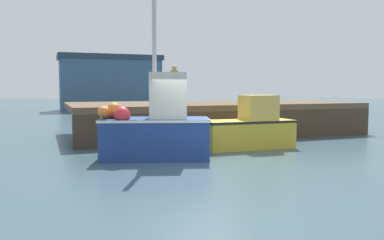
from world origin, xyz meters
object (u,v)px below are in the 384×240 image
at_px(fishing_boat_near_left, 155,127).
at_px(mooring_buoy_foreground, 158,149).
at_px(fishing_boat_near_right, 250,128).
at_px(dockworker, 174,85).

bearing_deg(fishing_boat_near_left, mooring_buoy_foreground, 52.30).
distance_m(fishing_boat_near_left, fishing_boat_near_right, 4.00).
height_order(fishing_boat_near_right, mooring_buoy_foreground, fishing_boat_near_right).
bearing_deg(dockworker, mooring_buoy_foreground, -114.43).
height_order(fishing_boat_near_left, fishing_boat_near_right, fishing_boat_near_left).
relative_size(fishing_boat_near_right, dockworker, 2.01).
xyz_separation_m(fishing_boat_near_left, fishing_boat_near_right, (3.88, 0.90, -0.27)).
bearing_deg(dockworker, fishing_boat_near_left, -114.83).
relative_size(dockworker, mooring_buoy_foreground, 2.86).
xyz_separation_m(fishing_boat_near_right, dockworker, (-1.74, 3.74, 1.65)).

